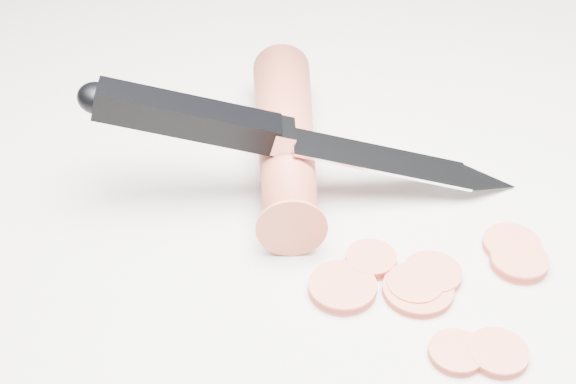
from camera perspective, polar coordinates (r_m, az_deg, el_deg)
name	(u,v)px	position (r m, az deg, el deg)	size (l,w,h in m)	color
ground	(376,232)	(0.51, 6.24, -2.88)	(2.40, 2.40, 0.00)	beige
carrot	(286,138)	(0.55, -0.16, 3.84)	(0.04, 0.04, 0.19)	#C64734
carrot_slice_0	(415,285)	(0.48, 9.00, -6.57)	(0.03, 0.03, 0.01)	#D65F42
carrot_slice_1	(498,353)	(0.45, 14.69, -11.01)	(0.03, 0.03, 0.01)	#D65F42
carrot_slice_2	(432,274)	(0.48, 10.22, -5.77)	(0.03, 0.03, 0.01)	#D65F42
carrot_slice_3	(371,260)	(0.49, 5.93, -4.81)	(0.03, 0.03, 0.01)	#D65F42
carrot_slice_4	(512,245)	(0.51, 15.62, -3.62)	(0.04, 0.04, 0.01)	#D65F42
carrot_slice_5	(343,288)	(0.47, 3.90, -6.79)	(0.04, 0.04, 0.01)	#D65F42
carrot_slice_6	(456,352)	(0.45, 11.89, -11.10)	(0.03, 0.03, 0.01)	#D65F42
carrot_slice_7	(519,261)	(0.50, 16.10, -4.76)	(0.03, 0.03, 0.01)	#D65F42
carrot_slice_8	(418,290)	(0.47, 9.22, -6.89)	(0.04, 0.04, 0.01)	#D65F42
kitchen_knife	(308,136)	(0.51, 1.42, 3.98)	(0.28, 0.13, 0.09)	silver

